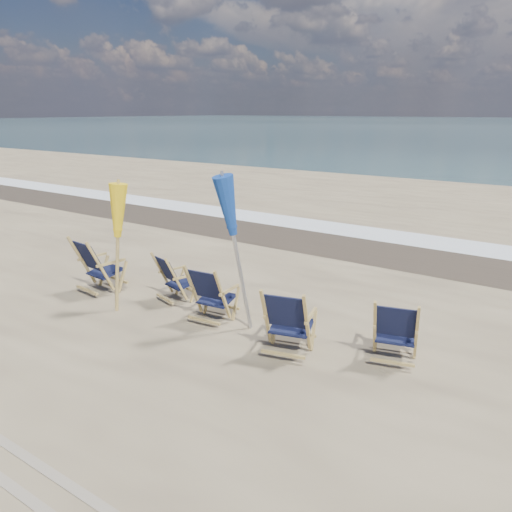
# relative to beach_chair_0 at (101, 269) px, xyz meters

# --- Properties ---
(surf_foam) EXTENTS (200.00, 1.40, 0.01)m
(surf_foam) POSITION_rel_beach_chair_0_xyz_m (2.48, 7.29, -0.53)
(surf_foam) COLOR silver
(surf_foam) RESTS_ON ground
(wet_sand_strip) EXTENTS (200.00, 2.60, 0.00)m
(wet_sand_strip) POSITION_rel_beach_chair_0_xyz_m (2.48, 5.79, -0.53)
(wet_sand_strip) COLOR #42362A
(wet_sand_strip) RESTS_ON ground
(beach_chair_0) EXTENTS (0.76, 0.84, 1.07)m
(beach_chair_0) POSITION_rel_beach_chair_0_xyz_m (0.00, 0.00, 0.00)
(beach_chair_0) COLOR black
(beach_chair_0) RESTS_ON ground
(beach_chair_1) EXTENTS (0.72, 0.77, 0.88)m
(beach_chair_1) POSITION_rel_beach_chair_0_xyz_m (1.36, 0.46, -0.09)
(beach_chair_1) COLOR black
(beach_chair_1) RESTS_ON ground
(beach_chair_2) EXTENTS (0.69, 0.76, 0.97)m
(beach_chair_2) POSITION_rel_beach_chair_0_xyz_m (2.53, 0.23, -0.05)
(beach_chair_2) COLOR black
(beach_chair_2) RESTS_ON ground
(beach_chair_3) EXTENTS (0.81, 0.86, 1.01)m
(beach_chair_3) POSITION_rel_beach_chair_0_xyz_m (4.10, 0.01, -0.03)
(beach_chair_3) COLOR black
(beach_chair_3) RESTS_ON ground
(beach_chair_4) EXTENTS (0.75, 0.80, 0.93)m
(beach_chair_4) POSITION_rel_beach_chair_0_xyz_m (5.34, 0.62, -0.07)
(beach_chair_4) COLOR black
(beach_chair_4) RESTS_ON ground
(umbrella_yellow) EXTENTS (0.30, 0.30, 2.09)m
(umbrella_yellow) POSITION_rel_beach_chair_0_xyz_m (0.71, -0.19, 1.04)
(umbrella_yellow) COLOR tan
(umbrella_yellow) RESTS_ON ground
(umbrella_blue) EXTENTS (0.30, 0.30, 2.38)m
(umbrella_blue) POSITION_rel_beach_chair_0_xyz_m (2.82, 0.24, 1.30)
(umbrella_blue) COLOR #A5A5AD
(umbrella_blue) RESTS_ON ground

